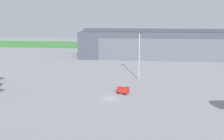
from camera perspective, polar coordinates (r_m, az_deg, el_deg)
The scene contains 5 objects.
ground_plane at distance 81.71m, azimuth -0.33°, elevation -6.40°, with size 440.00×440.00×0.00m, color gray.
grass_field_strip at distance 229.97m, azimuth 4.28°, elevation 5.56°, with size 440.00×56.00×0.08m, color #3C8037.
maintenance_hangar at distance 170.24m, azimuth 11.61°, elevation 5.90°, with size 105.50×41.36×17.63m.
ops_van at distance 86.16m, azimuth 2.52°, elevation -4.55°, with size 4.39×3.62×2.35m.
apron_light_mast at distance 104.03m, azimuth 6.15°, elevation 4.05°, with size 2.40×0.50×19.73m.
Camera 1 is at (9.46, -76.94, 25.82)m, focal length 40.65 mm.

